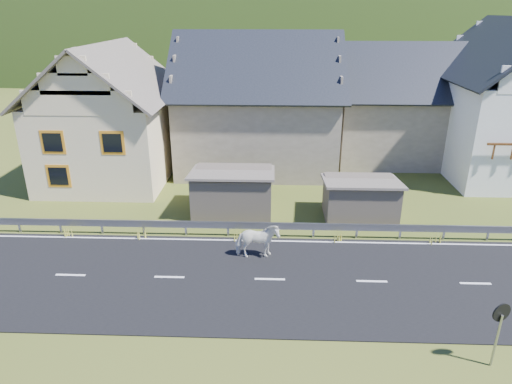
{
  "coord_description": "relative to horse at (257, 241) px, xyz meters",
  "views": [
    {
      "loc": [
        0.04,
        -15.41,
        9.96
      ],
      "look_at": [
        -0.68,
        3.47,
        2.35
      ],
      "focal_mm": 32.0,
      "sensor_mm": 36.0,
      "label": 1
    }
  ],
  "objects": [
    {
      "name": "horse",
      "position": [
        0.0,
        0.0,
        0.0
      ],
      "size": [
        1.04,
        1.94,
        1.57
      ],
      "primitive_type": "imported",
      "rotation": [
        0.0,
        0.0,
        1.68
      ],
      "color": "white",
      "rests_on": "road"
    },
    {
      "name": "shed_right",
      "position": [
        5.06,
        4.3,
        0.18
      ],
      "size": [
        3.8,
        2.9,
        2.2
      ],
      "primitive_type": "cube",
      "color": "brown",
      "rests_on": "ground"
    },
    {
      "name": "lane_markings",
      "position": [
        0.56,
        -1.7,
        -0.78
      ],
      "size": [
        60.0,
        6.6,
        0.01
      ],
      "primitive_type": "cube",
      "color": "silver",
      "rests_on": "road"
    },
    {
      "name": "house_stone_b",
      "position": [
        9.56,
        15.3,
        3.41
      ],
      "size": [
        9.8,
        8.8,
        8.1
      ],
      "color": "gray",
      "rests_on": "ground"
    },
    {
      "name": "conifer_patch",
      "position": [
        -54.44,
        108.3,
        5.18
      ],
      "size": [
        76.0,
        50.0,
        28.0
      ],
      "primitive_type": "ellipsoid",
      "color": "black",
      "rests_on": "ground"
    },
    {
      "name": "mountain",
      "position": [
        5.56,
        178.3,
        -20.82
      ],
      "size": [
        440.0,
        280.0,
        260.0
      ],
      "primitive_type": "ellipsoid",
      "color": "#19340E",
      "rests_on": "ground"
    },
    {
      "name": "house_stone_a",
      "position": [
        -0.44,
        13.3,
        3.81
      ],
      "size": [
        10.8,
        9.8,
        8.9
      ],
      "color": "gray",
      "rests_on": "ground"
    },
    {
      "name": "guardrail",
      "position": [
        0.56,
        1.98,
        -0.26
      ],
      "size": [
        28.1,
        0.09,
        0.75
      ],
      "color": "#93969B",
      "rests_on": "ground"
    },
    {
      "name": "shed_left",
      "position": [
        -1.44,
        4.8,
        0.28
      ],
      "size": [
        4.3,
        3.3,
        2.4
      ],
      "primitive_type": "cube",
      "color": "brown",
      "rests_on": "ground"
    },
    {
      "name": "road",
      "position": [
        0.56,
        -1.7,
        -0.8
      ],
      "size": [
        60.0,
        7.0,
        0.04
      ],
      "primitive_type": "cube",
      "color": "black",
      "rests_on": "ground"
    },
    {
      "name": "ground",
      "position": [
        0.56,
        -1.7,
        -0.82
      ],
      "size": [
        160.0,
        160.0,
        0.0
      ],
      "primitive_type": "plane",
      "color": "#314314",
      "rests_on": "ground"
    },
    {
      "name": "house_white",
      "position": [
        15.56,
        12.3,
        4.24
      ],
      "size": [
        8.8,
        10.8,
        9.7
      ],
      "color": "white",
      "rests_on": "ground"
    },
    {
      "name": "traffic_mirror",
      "position": [
        7.24,
        -6.03,
        0.76
      ],
      "size": [
        0.58,
        0.25,
        2.16
      ],
      "rotation": [
        0.0,
        0.0,
        0.32
      ],
      "color": "#93969B",
      "rests_on": "ground"
    },
    {
      "name": "house_cream",
      "position": [
        -9.44,
        10.3,
        3.53
      ],
      "size": [
        7.8,
        9.8,
        8.3
      ],
      "color": "beige",
      "rests_on": "ground"
    }
  ]
}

